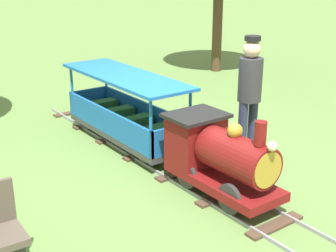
% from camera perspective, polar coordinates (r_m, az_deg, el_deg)
% --- Properties ---
extents(ground_plane, '(60.00, 60.00, 0.00)m').
position_cam_1_polar(ground_plane, '(6.07, -0.86, -4.51)').
color(ground_plane, '#608442').
extents(track, '(0.70, 6.05, 0.04)m').
position_cam_1_polar(track, '(6.04, -0.63, -4.49)').
color(track, gray).
rests_on(track, ground_plane).
extents(locomotive, '(0.66, 1.45, 0.98)m').
position_cam_1_polar(locomotive, '(5.11, 6.18, -3.48)').
color(locomotive, maroon).
rests_on(locomotive, ground_plane).
extents(passenger_car, '(0.76, 2.35, 0.97)m').
position_cam_1_polar(passenger_car, '(6.60, -5.21, 1.31)').
color(passenger_car, '#3F3F3F').
rests_on(passenger_car, ground_plane).
extents(conductor_person, '(0.30, 0.30, 1.62)m').
position_cam_1_polar(conductor_person, '(5.97, 9.97, 4.50)').
color(conductor_person, '#282D47').
rests_on(conductor_person, ground_plane).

